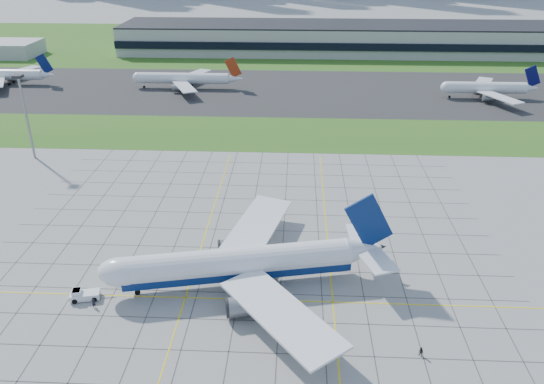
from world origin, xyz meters
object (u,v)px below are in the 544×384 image
at_px(pushback_tug, 84,295).
at_px(crew_far, 421,352).
at_px(distant_jet_0, 4,74).
at_px(distant_jet_1, 184,78).
at_px(airliner, 240,264).
at_px(light_mast, 24,107).
at_px(crew_near, 94,303).
at_px(distant_jet_2, 487,88).

bearing_deg(pushback_tug, crew_far, -23.29).
relative_size(distant_jet_0, distant_jet_1, 0.92).
bearing_deg(pushback_tug, airliner, -0.33).
height_order(crew_far, distant_jet_0, distant_jet_0).
xyz_separation_m(light_mast, crew_near, (43.72, -70.66, -15.26)).
bearing_deg(airliner, pushback_tug, 179.67).
height_order(crew_near, distant_jet_1, distant_jet_1).
bearing_deg(distant_jet_1, light_mast, -110.41).
bearing_deg(crew_near, airliner, -19.41).
xyz_separation_m(crew_near, crew_far, (57.82, -9.85, -0.02)).
height_order(crew_near, distant_jet_2, distant_jet_2).
bearing_deg(crew_far, airliner, -156.17).
relative_size(airliner, crew_near, 30.98).
distance_m(airliner, distant_jet_0, 191.86).
height_order(crew_far, distant_jet_1, distant_jet_1).
bearing_deg(airliner, distant_jet_0, 117.85).
distance_m(light_mast, crew_near, 84.48).
height_order(pushback_tug, crew_near, pushback_tug).
bearing_deg(airliner, crew_far, -42.01).
relative_size(pushback_tug, distant_jet_1, 0.17).
bearing_deg(distant_jet_0, crew_far, -47.11).
xyz_separation_m(pushback_tug, distant_jet_1, (-10.35, 150.37, 3.52)).
bearing_deg(pushback_tug, light_mast, 109.05).
xyz_separation_m(airliner, crew_near, (-26.42, -8.37, -4.02)).
relative_size(light_mast, crew_far, 14.28).
bearing_deg(crew_near, pushback_tug, 102.73).
distance_m(airliner, distant_jet_2, 161.56).
height_order(crew_near, distant_jet_0, distant_jet_0).
bearing_deg(light_mast, crew_far, -38.41).
height_order(airliner, distant_jet_0, airliner).
bearing_deg(airliner, distant_jet_2, 44.67).
distance_m(light_mast, pushback_tug, 81.02).
xyz_separation_m(light_mast, airliner, (70.15, -62.29, -11.24)).
height_order(airliner, pushback_tug, airliner).
height_order(airliner, crew_far, airliner).
distance_m(light_mast, distant_jet_2, 175.32).
distance_m(airliner, crew_far, 36.53).
xyz_separation_m(airliner, pushback_tug, (-29.24, -5.98, -3.97)).
xyz_separation_m(pushback_tug, crew_far, (60.64, -12.24, -0.07)).
relative_size(light_mast, airliner, 0.45).
bearing_deg(crew_far, light_mast, -164.45).
xyz_separation_m(crew_far, distant_jet_1, (-70.99, 162.61, 3.59)).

